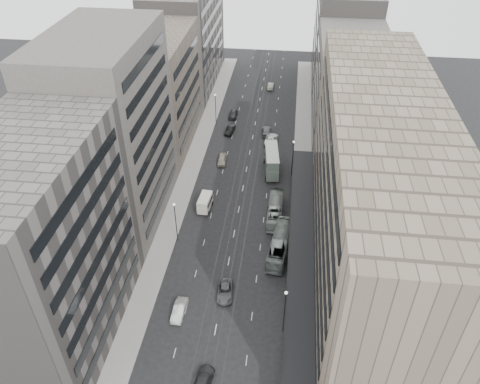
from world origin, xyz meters
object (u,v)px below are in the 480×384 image
at_px(bus_far, 275,210).
at_px(sedan_2, 225,291).
at_px(bus_near, 280,244).
at_px(panel_van, 205,202).
at_px(double_decker, 272,161).
at_px(sedan_1, 179,310).

bearing_deg(bus_far, sedan_2, 71.74).
xyz_separation_m(bus_near, panel_van, (-14.86, 10.05, -0.11)).
height_order(bus_far, sedan_2, bus_far).
height_order(bus_near, double_decker, double_decker).
height_order(bus_near, sedan_1, bus_near).
bearing_deg(bus_near, sedan_1, 53.70).
relative_size(bus_near, bus_far, 1.11).
height_order(bus_far, panel_van, bus_far).
relative_size(bus_near, panel_van, 2.59).
xyz_separation_m(bus_far, panel_van, (-13.45, 0.66, 0.06)).
height_order(sedan_1, sedan_2, sedan_1).
bearing_deg(sedan_1, double_decker, 76.70).
relative_size(double_decker, sedan_1, 2.03).
distance_m(sedan_1, sedan_2, 7.68).
height_order(bus_far, double_decker, double_decker).
xyz_separation_m(sedan_1, sedan_2, (6.23, 4.49, -0.06)).
distance_m(bus_far, sedan_1, 27.68).
bearing_deg(bus_far, double_decker, -83.67).
height_order(panel_van, sedan_2, panel_van).
xyz_separation_m(bus_near, bus_far, (-1.40, 9.39, -0.18)).
height_order(bus_near, panel_van, bus_near).
bearing_deg(sedan_1, bus_near, 49.16).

